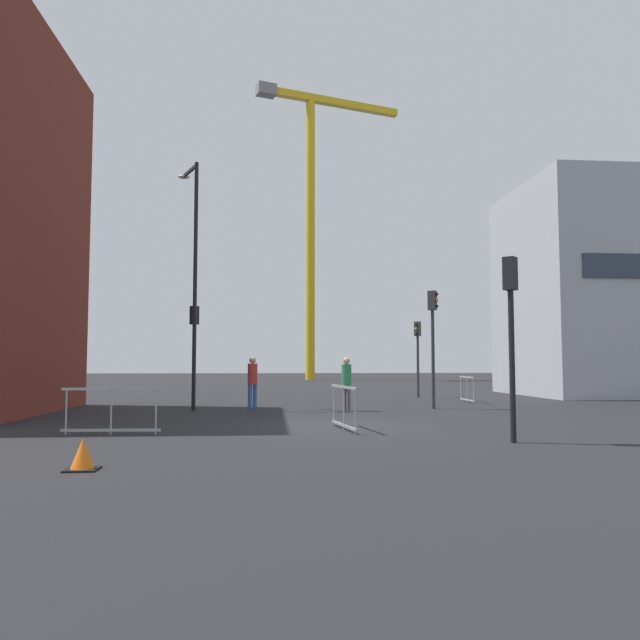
# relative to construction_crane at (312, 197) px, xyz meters

# --- Properties ---
(ground) EXTENTS (160.00, 160.00, 0.00)m
(ground) POSITION_rel_construction_crane_xyz_m (-2.35, -43.36, -17.93)
(ground) COLOR black
(construction_crane) EXTENTS (14.77, 5.74, 28.39)m
(construction_crane) POSITION_rel_construction_crane_xyz_m (0.00, 0.00, 0.00)
(construction_crane) COLOR gold
(construction_crane) RESTS_ON ground
(streetlamp_tall) EXTENTS (0.93, 1.57, 8.80)m
(streetlamp_tall) POSITION_rel_construction_crane_xyz_m (-6.82, -37.51, -12.86)
(streetlamp_tall) COLOR black
(streetlamp_tall) RESTS_ON ground
(traffic_light_verge) EXTENTS (0.37, 0.37, 3.81)m
(traffic_light_verge) POSITION_rel_construction_crane_xyz_m (-6.99, -35.69, -15.36)
(traffic_light_verge) COLOR black
(traffic_light_verge) RESTS_ON ground
(traffic_light_far) EXTENTS (0.36, 0.37, 3.62)m
(traffic_light_far) POSITION_rel_construction_crane_xyz_m (2.99, -30.36, -15.47)
(traffic_light_far) COLOR #2D2D30
(traffic_light_far) RESTS_ON ground
(traffic_light_near) EXTENTS (0.38, 0.36, 4.26)m
(traffic_light_near) POSITION_rel_construction_crane_xyz_m (1.78, -37.65, -15.09)
(traffic_light_near) COLOR #2D2D30
(traffic_light_near) RESTS_ON ground
(traffic_light_corner) EXTENTS (0.37, 0.37, 3.89)m
(traffic_light_corner) POSITION_rel_construction_crane_xyz_m (0.96, -47.00, -15.31)
(traffic_light_corner) COLOR black
(traffic_light_corner) RESTS_ON ground
(pedestrian_walking) EXTENTS (0.34, 0.34, 1.84)m
(pedestrian_walking) POSITION_rel_construction_crane_xyz_m (-1.47, -38.41, -16.85)
(pedestrian_walking) COLOR #4C4C51
(pedestrian_walking) RESTS_ON ground
(pedestrian_waiting) EXTENTS (0.34, 0.34, 1.86)m
(pedestrian_waiting) POSITION_rel_construction_crane_xyz_m (-4.71, -37.48, -16.83)
(pedestrian_waiting) COLOR #33519E
(pedestrian_waiting) RESTS_ON ground
(safety_barrier_front) EXTENTS (0.07, 1.89, 1.08)m
(safety_barrier_front) POSITION_rel_construction_crane_xyz_m (4.14, -34.19, -17.37)
(safety_barrier_front) COLOR #9EA0A5
(safety_barrier_front) RESTS_ON ground
(safety_barrier_right_run) EXTENTS (2.29, 0.19, 1.08)m
(safety_barrier_right_run) POSITION_rel_construction_crane_xyz_m (-7.76, -44.85, -17.37)
(safety_barrier_right_run) COLOR #9EA0A5
(safety_barrier_right_run) RESTS_ON ground
(safety_barrier_rear) EXTENTS (0.39, 2.27, 1.08)m
(safety_barrier_rear) POSITION_rel_construction_crane_xyz_m (-2.26, -44.22, -17.37)
(safety_barrier_rear) COLOR gray
(safety_barrier_rear) RESTS_ON ground
(traffic_cone_on_verge) EXTENTS (0.49, 0.49, 0.49)m
(traffic_cone_on_verge) POSITION_rel_construction_crane_xyz_m (-6.99, -49.65, -17.71)
(traffic_cone_on_verge) COLOR black
(traffic_cone_on_verge) RESTS_ON ground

